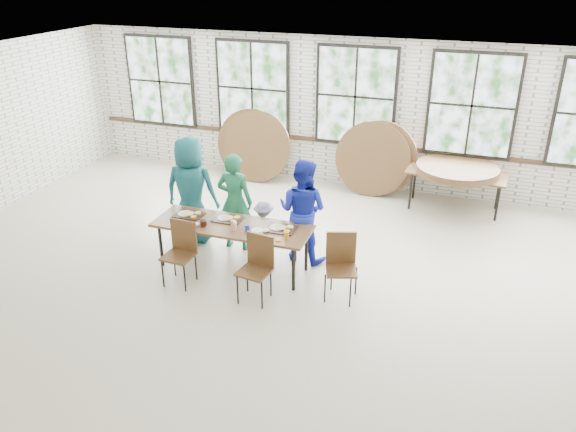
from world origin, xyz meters
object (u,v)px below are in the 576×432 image
at_px(dining_table, 232,228).
at_px(chair_near_left, 181,247).
at_px(storage_table, 456,175).
at_px(chair_near_right, 257,262).

distance_m(dining_table, chair_near_left, 0.81).
bearing_deg(storage_table, dining_table, -126.58).
xyz_separation_m(dining_table, chair_near_left, (-0.55, -0.58, -0.13)).
distance_m(chair_near_left, chair_near_right, 1.21).
distance_m(chair_near_right, storage_table, 4.68).
bearing_deg(chair_near_left, storage_table, 51.33).
bearing_deg(chair_near_left, chair_near_right, 1.13).
distance_m(dining_table, chair_near_right, 0.92).
height_order(chair_near_left, chair_near_right, same).
relative_size(chair_near_left, storage_table, 0.51).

